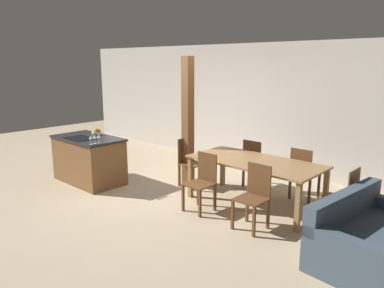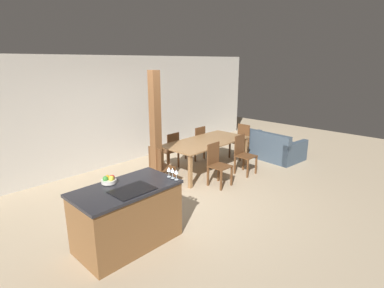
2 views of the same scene
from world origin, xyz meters
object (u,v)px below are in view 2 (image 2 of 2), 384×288
Objects in this scene: wine_glass_far at (169,169)px; timber_post at (156,133)px; wine_glass_near at (176,172)px; dining_chair_near_left at (217,164)px; dining_chair_far_left at (170,150)px; wine_glass_middle at (173,171)px; dining_chair_head_end at (160,167)px; kitchen_island at (127,216)px; dining_chair_near_right at (243,154)px; dining_chair_far_right at (197,142)px; dining_table at (206,144)px; couch at (270,148)px; dining_chair_foot_end at (241,140)px; fruit_bowl at (109,180)px.

timber_post is at bearing 57.09° from wine_glass_far.
wine_glass_near reaches higher than dining_chair_near_left.
wine_glass_far reaches higher than dining_chair_far_left.
wine_glass_middle reaches higher than dining_chair_far_left.
wine_glass_far is at bearing 144.92° from dining_chair_head_end.
kitchen_island is 3.55m from dining_chair_near_right.
wine_glass_near is at bearing 37.99° from dining_chair_far_right.
wine_glass_far reaches higher than dining_table.
wine_glass_middle is (0.65, -0.26, 0.57)m from kitchen_island.
timber_post is at bearing 19.94° from dining_chair_far_right.
kitchen_island is 2.08m from timber_post.
dining_chair_far_right is (2.87, 2.24, -0.54)m from wine_glass_near.
dining_chair_far_left is 0.53× the size of couch.
dining_chair_near_right is (2.87, 0.68, -0.54)m from wine_glass_middle.
dining_chair_head_end is at bearing 56.48° from wine_glass_middle.
dining_chair_head_end is 2.89m from dining_chair_foot_end.
wine_glass_far reaches higher than dining_chair_head_end.
dining_table is 0.90m from dining_chair_near_right.
dining_table is 2.37× the size of dining_chair_far_left.
wine_glass_middle reaches higher than kitchen_island.
dining_chair_far_left is 1.45m from timber_post.
wine_glass_near is 0.17× the size of dining_chair_foot_end.
dining_chair_far_left is at bearing 35.13° from timber_post.
dining_chair_far_right is at bearing 36.98° from wine_glass_middle.
dining_table is 2.14m from couch.
dining_chair_far_left is at bearing -110.97° from dining_chair_foot_end.
wine_glass_middle is at bearing -149.23° from dining_table.
timber_post reaches higher than dining_chair_near_right.
wine_glass_near is at bearing -90.00° from wine_glass_far.
dining_chair_foot_end is at bearing 37.48° from dining_chair_near_right.
wine_glass_middle is 3.00m from dining_chair_near_right.
dining_chair_near_right reaches higher than dining_table.
dining_chair_near_left is 2.06m from dining_chair_foot_end.
dining_chair_far_right is 2.06m from dining_chair_head_end.
wine_glass_middle is 2.09m from dining_chair_near_left.
dining_chair_far_left is at bearing 31.68° from fruit_bowl.
wine_glass_near reaches higher than dining_chair_far_left.
dining_chair_head_end is at bearing -90.00° from dining_chair_foot_end.
dining_table is at bearing 123.12° from dining_chair_near_right.
dining_chair_head_end reaches higher than kitchen_island.
timber_post is (-1.51, 0.02, 0.54)m from dining_table.
couch is at bearing 10.79° from wine_glass_middle.
dining_chair_near_left and dining_chair_foot_end have the same top height.
kitchen_island is at bearing 28.39° from dining_chair_far_right.
dining_chair_near_left is 1.00× the size of dining_chair_far_right.
timber_post is (-2.95, 0.02, 0.73)m from dining_chair_foot_end.
dining_chair_near_left is 1.21m from dining_chair_head_end.
couch is (2.51, -1.32, -0.21)m from dining_chair_far_left.
dining_chair_near_right is at bearing 90.00° from dining_chair_far_right.
dining_chair_near_right is at bearing -110.97° from dining_chair_head_end.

